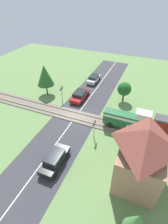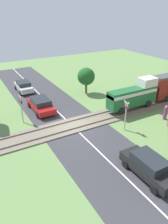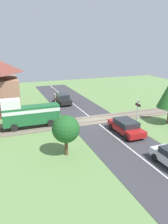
# 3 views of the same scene
# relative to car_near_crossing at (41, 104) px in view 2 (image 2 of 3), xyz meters

# --- Properties ---
(ground_plane) EXTENTS (60.00, 60.00, 0.00)m
(ground_plane) POSITION_rel_car_near_crossing_xyz_m (4.76, 1.44, -0.76)
(ground_plane) COLOR #66894C
(road_surface) EXTENTS (48.00, 6.40, 0.02)m
(road_surface) POSITION_rel_car_near_crossing_xyz_m (4.76, 1.44, -0.75)
(road_surface) COLOR #38383D
(road_surface) RESTS_ON ground_plane
(track_bed) EXTENTS (2.80, 48.00, 0.24)m
(track_bed) POSITION_rel_car_near_crossing_xyz_m (4.76, 1.44, -0.69)
(track_bed) COLOR #756B5B
(track_bed) RESTS_ON ground_plane
(car_near_crossing) EXTENTS (4.55, 2.03, 1.43)m
(car_near_crossing) POSITION_rel_car_near_crossing_xyz_m (0.00, 0.00, 0.00)
(car_near_crossing) COLOR #A81919
(car_near_crossing) RESTS_ON ground_plane
(car_far_side) EXTENTS (4.26, 1.84, 1.55)m
(car_far_side) POSITION_rel_car_near_crossing_xyz_m (13.38, 2.88, 0.05)
(car_far_side) COLOR black
(car_far_side) RESTS_ON ground_plane
(car_behind_queue) EXTENTS (3.92, 1.80, 1.40)m
(car_behind_queue) POSITION_rel_car_near_crossing_xyz_m (-6.87, -0.00, -0.02)
(car_behind_queue) COLOR silver
(car_behind_queue) RESTS_ON ground_plane
(crossing_signal_west_approach) EXTENTS (0.90, 0.18, 2.94)m
(crossing_signal_west_approach) POSITION_rel_car_near_crossing_xyz_m (1.74, -2.49, 1.14)
(crossing_signal_west_approach) COLOR #B7B7B7
(crossing_signal_west_approach) RESTS_ON ground_plane
(crossing_signal_east_approach) EXTENTS (0.90, 0.18, 2.94)m
(crossing_signal_east_approach) POSITION_rel_car_near_crossing_xyz_m (7.79, 5.37, 1.14)
(crossing_signal_east_approach) COLOR #B7B7B7
(crossing_signal_east_approach) RESTS_ON ground_plane
(pedestrian_by_station) EXTENTS (0.37, 0.37, 1.52)m
(pedestrian_by_station) POSITION_rel_car_near_crossing_xyz_m (8.11, 10.32, -0.07)
(pedestrian_by_station) COLOR #7F3D84
(pedestrian_by_station) RESTS_ON ground_plane
(tree_roadside_hedge) EXTENTS (2.24, 2.24, 3.42)m
(tree_roadside_hedge) POSITION_rel_car_near_crossing_xyz_m (-2.13, 6.95, 1.53)
(tree_roadside_hedge) COLOR brown
(tree_roadside_hedge) RESTS_ON ground_plane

